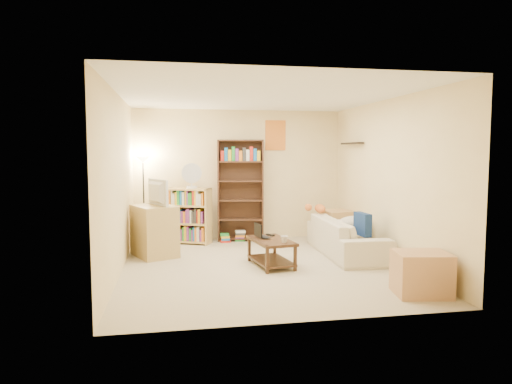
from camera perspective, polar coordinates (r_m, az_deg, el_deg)
The scene contains 19 objects.
room at distance 6.64m, azimuth 0.63°, elevation 4.41°, with size 4.50×4.54×2.52m.
sofa at distance 7.72m, azimuth 11.24°, elevation -5.48°, with size 0.87×2.07×0.60m, color beige.
navy_pillow at distance 7.30m, azimuth 13.17°, elevation -3.95°, with size 0.39×0.12×0.35m, color navy.
cream_blanket at distance 7.78m, azimuth 12.17°, elevation -3.82°, with size 0.55×0.39×0.24m, color beige.
tabby_cat at distance 8.32m, azimuth 7.75°, elevation -2.03°, with size 0.47×0.18×0.16m.
coffee_table at distance 6.83m, azimuth 1.91°, elevation -7.14°, with size 0.64×0.97×0.40m.
laptop at distance 6.93m, azimuth 1.30°, elevation -5.64°, with size 0.26×0.33×0.02m, color black.
laptop_screen at distance 6.87m, azimuth 0.28°, elevation -4.81°, with size 0.01×0.30×0.20m, color white.
mug at distance 6.55m, azimuth 3.56°, elevation -5.92°, with size 0.13×0.13×0.10m, color silver.
tv_remote at distance 7.11m, azimuth 1.79°, elevation -5.38°, with size 0.05×0.16×0.02m, color black.
tv_stand at distance 7.62m, azimuth -12.59°, elevation -4.76°, with size 0.55×0.77×0.83m, color tan.
television at distance 7.54m, azimuth -12.68°, elevation -0.06°, with size 0.39×0.71×0.42m, color black.
tall_bookshelf at distance 8.68m, azimuth -1.92°, elevation 0.54°, with size 0.90×0.43×1.93m.
short_bookshelf at distance 8.55m, azimuth -8.39°, elevation -2.96°, with size 0.86×0.62×1.03m.
desk_fan at distance 8.43m, azimuth -8.05°, elevation 2.04°, with size 0.37×0.21×0.46m.
floor_lamp at distance 8.59m, azimuth -13.92°, elevation 2.19°, with size 0.27×0.27×1.62m.
side_table at distance 8.62m, azimuth 10.08°, elevation -4.31°, with size 0.54×0.54×0.62m, color tan.
end_cabinet at distance 5.83m, azimuth 19.96°, elevation -9.56°, with size 0.61×0.51×0.51m, color tan.
book_stacks at distance 8.69m, azimuth -2.85°, elevation -5.61°, with size 0.49×0.22×0.20m.
Camera 1 is at (-1.25, -6.51, 1.69)m, focal length 32.00 mm.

